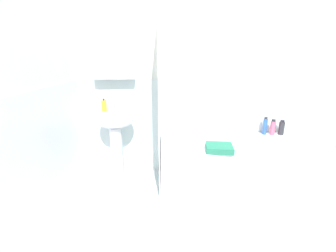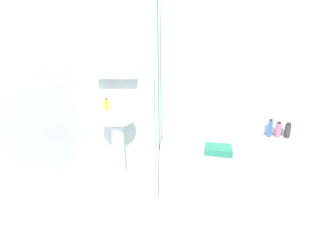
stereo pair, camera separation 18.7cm
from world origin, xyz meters
name	(u,v)px [view 2 (the right image)]	position (x,y,z in m)	size (l,w,h in m)	color
ground_plane	(219,244)	(0.00, 0.00, -0.02)	(4.80, 5.60, 0.04)	silver
wall_back_tiled	(202,84)	(-0.07, 1.26, 1.14)	(3.60, 0.18, 2.40)	silver
wall_left_tiled	(36,97)	(-1.57, 0.34, 1.12)	(0.07, 1.81, 2.40)	silver
sink	(117,129)	(-1.08, 1.03, 0.63)	(0.44, 0.34, 0.86)	white
faucet	(117,104)	(-1.08, 1.11, 0.92)	(0.03, 0.12, 0.12)	silver
soap_dispenser	(107,105)	(-1.19, 1.03, 0.92)	(0.06, 0.06, 0.15)	gold
toothbrush_cup	(124,105)	(-1.00, 1.10, 0.90)	(0.06, 0.06, 0.09)	white
bathtub	(231,165)	(0.26, 0.88, 0.26)	(1.60, 0.68, 0.52)	white
shower_curtain	(159,101)	(-0.56, 0.88, 1.00)	(0.01, 0.68, 2.00)	white
conditioner_bottle	(288,131)	(0.96, 1.13, 0.61)	(0.07, 0.07, 0.19)	#292B30
shampoo_bottle	(278,130)	(0.85, 1.13, 0.61)	(0.06, 0.06, 0.20)	#CD536E
lotion_bottle	(270,128)	(0.76, 1.14, 0.63)	(0.05, 0.05, 0.23)	#275298
towel_folded	(218,149)	(0.06, 0.64, 0.55)	(0.27, 0.24, 0.06)	#246F54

